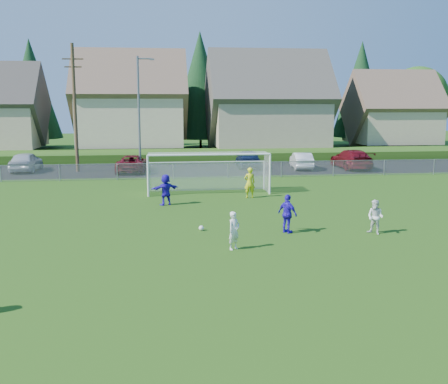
# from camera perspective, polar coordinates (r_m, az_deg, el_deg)

# --- Properties ---
(ground) EXTENTS (160.00, 160.00, 0.00)m
(ground) POSITION_cam_1_polar(r_m,az_deg,el_deg) (16.95, 3.31, -9.27)
(ground) COLOR #193D0C
(ground) RESTS_ON ground
(asphalt_lot) EXTENTS (60.00, 60.00, 0.00)m
(asphalt_lot) POSITION_cam_1_polar(r_m,az_deg,el_deg) (43.70, -3.10, 2.52)
(asphalt_lot) COLOR black
(asphalt_lot) RESTS_ON ground
(grass_embankment) EXTENTS (70.00, 6.00, 0.80)m
(grass_embankment) POSITION_cam_1_polar(r_m,az_deg,el_deg) (51.10, -3.67, 4.01)
(grass_embankment) COLOR #1E420F
(grass_embankment) RESTS_ON ground
(soccer_ball) EXTENTS (0.22, 0.22, 0.22)m
(soccer_ball) POSITION_cam_1_polar(r_m,az_deg,el_deg) (22.85, -2.49, -3.94)
(soccer_ball) COLOR white
(soccer_ball) RESTS_ON ground
(player_white_a) EXTENTS (0.63, 0.61, 1.46)m
(player_white_a) POSITION_cam_1_polar(r_m,az_deg,el_deg) (19.83, 1.09, -4.22)
(player_white_a) COLOR white
(player_white_a) RESTS_ON ground
(player_white_b) EXTENTS (0.88, 0.90, 1.46)m
(player_white_b) POSITION_cam_1_polar(r_m,az_deg,el_deg) (23.02, 16.15, -2.63)
(player_white_b) COLOR white
(player_white_b) RESTS_ON ground
(player_blue_a) EXTENTS (0.91, 1.03, 1.67)m
(player_blue_a) POSITION_cam_1_polar(r_m,az_deg,el_deg) (22.43, 6.93, -2.37)
(player_blue_a) COLOR #2C15C5
(player_blue_a) RESTS_ON ground
(player_blue_b) EXTENTS (1.63, 1.06, 1.68)m
(player_blue_b) POSITION_cam_1_polar(r_m,az_deg,el_deg) (28.48, -6.37, 0.26)
(player_blue_b) COLOR #2C15C5
(player_blue_b) RESTS_ON ground
(goalkeeper) EXTENTS (0.67, 0.46, 1.78)m
(goalkeeper) POSITION_cam_1_polar(r_m,az_deg,el_deg) (30.48, 2.81, 1.03)
(goalkeeper) COLOR yellow
(goalkeeper) RESTS_ON ground
(car_a) EXTENTS (1.96, 4.66, 1.57)m
(car_a) POSITION_cam_1_polar(r_m,az_deg,el_deg) (45.08, -20.76, 3.12)
(car_a) COLOR #BABEC3
(car_a) RESTS_ON ground
(car_c) EXTENTS (2.53, 5.02, 1.36)m
(car_c) POSITION_cam_1_polar(r_m,az_deg,el_deg) (42.37, -9.95, 3.08)
(car_c) COLOR #610B16
(car_c) RESTS_ON ground
(car_e) EXTENTS (2.10, 4.67, 1.56)m
(car_e) POSITION_cam_1_polar(r_m,az_deg,el_deg) (44.38, 2.63, 3.64)
(car_e) COLOR #121F3F
(car_e) RESTS_ON ground
(car_f) EXTENTS (1.88, 4.28, 1.37)m
(car_f) POSITION_cam_1_polar(r_m,az_deg,el_deg) (44.22, 8.42, 3.40)
(car_f) COLOR white
(car_f) RESTS_ON ground
(car_g) EXTENTS (2.28, 5.52, 1.60)m
(car_g) POSITION_cam_1_polar(r_m,az_deg,el_deg) (45.20, 13.70, 3.51)
(car_g) COLOR maroon
(car_g) RESTS_ON ground
(soccer_goal) EXTENTS (7.42, 1.90, 2.50)m
(soccer_goal) POSITION_cam_1_polar(r_m,az_deg,el_deg) (32.18, -1.74, 2.82)
(soccer_goal) COLOR white
(soccer_goal) RESTS_ON ground
(chainlink_fence) EXTENTS (52.06, 0.06, 1.20)m
(chainlink_fence) POSITION_cam_1_polar(r_m,az_deg,el_deg) (38.18, -2.54, 2.41)
(chainlink_fence) COLOR gray
(chainlink_fence) RESTS_ON ground
(streetlight) EXTENTS (1.38, 0.18, 9.00)m
(streetlight) POSITION_cam_1_polar(r_m,az_deg,el_deg) (41.79, -9.18, 8.72)
(streetlight) COLOR slate
(streetlight) RESTS_ON ground
(utility_pole) EXTENTS (1.60, 0.26, 10.00)m
(utility_pole) POSITION_cam_1_polar(r_m,az_deg,el_deg) (43.27, -15.92, 8.91)
(utility_pole) COLOR #473321
(utility_pole) RESTS_ON ground
(houses_row) EXTENTS (53.90, 11.45, 13.27)m
(houses_row) POSITION_cam_1_polar(r_m,az_deg,el_deg) (58.45, -2.21, 11.55)
(houses_row) COLOR tan
(houses_row) RESTS_ON ground
(tree_row) EXTENTS (65.98, 12.36, 13.80)m
(tree_row) POSITION_cam_1_polar(r_m,az_deg,el_deg) (64.63, -3.51, 11.00)
(tree_row) COLOR #382616
(tree_row) RESTS_ON ground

